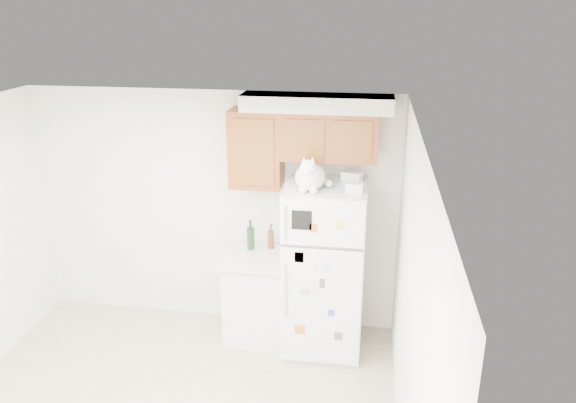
% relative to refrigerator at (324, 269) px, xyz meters
% --- Properties ---
extents(room_shell, '(3.84, 4.04, 2.52)m').
position_rel_refrigerator_xyz_m(room_shell, '(-1.08, -1.36, 0.82)').
color(room_shell, white).
rests_on(room_shell, ground_plane).
extents(refrigerator, '(0.76, 0.78, 1.70)m').
position_rel_refrigerator_xyz_m(refrigerator, '(0.00, 0.00, 0.00)').
color(refrigerator, white).
rests_on(refrigerator, ground_plane).
extents(base_counter, '(0.64, 0.64, 0.92)m').
position_rel_refrigerator_xyz_m(base_counter, '(-0.69, 0.07, -0.39)').
color(base_counter, white).
rests_on(base_counter, ground_plane).
extents(cat, '(0.34, 0.49, 0.35)m').
position_rel_refrigerator_xyz_m(cat, '(-0.14, -0.13, 0.98)').
color(cat, white).
rests_on(cat, refrigerator).
extents(storage_box_back, '(0.21, 0.17, 0.10)m').
position_rel_refrigerator_xyz_m(storage_box_back, '(0.23, 0.17, 0.90)').
color(storage_box_back, white).
rests_on(storage_box_back, refrigerator).
extents(storage_box_front, '(0.16, 0.12, 0.09)m').
position_rel_refrigerator_xyz_m(storage_box_front, '(0.26, -0.13, 0.89)').
color(storage_box_front, white).
rests_on(storage_box_front, refrigerator).
extents(bottle_green, '(0.07, 0.07, 0.32)m').
position_rel_refrigerator_xyz_m(bottle_green, '(-0.77, 0.20, 0.23)').
color(bottle_green, '#19381E').
rests_on(bottle_green, base_counter).
extents(bottle_amber, '(0.06, 0.06, 0.26)m').
position_rel_refrigerator_xyz_m(bottle_amber, '(-0.57, 0.25, 0.20)').
color(bottle_amber, '#593814').
rests_on(bottle_amber, base_counter).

